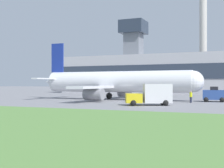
# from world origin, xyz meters

# --- Properties ---
(ground_plane) EXTENTS (400.00, 400.00, 0.00)m
(ground_plane) POSITION_xyz_m (0.00, 0.00, 0.00)
(ground_plane) COLOR gray
(terminal_building) EXTENTS (62.44, 12.95, 20.15)m
(terminal_building) POSITION_xyz_m (-0.66, 36.25, 5.47)
(terminal_building) COLOR #B2B2B7
(terminal_building) RESTS_ON ground_plane
(smokestack_left) EXTENTS (2.84, 2.84, 34.11)m
(smokestack_left) POSITION_xyz_m (3.85, 62.66, 17.17)
(smokestack_left) COLOR beige
(smokestack_left) RESTS_ON ground_plane
(airplane) EXTENTS (27.67, 23.30, 9.74)m
(airplane) POSITION_xyz_m (-2.70, 0.85, 2.86)
(airplane) COLOR white
(airplane) RESTS_ON ground_plane
(pushback_tug) EXTENTS (3.28, 2.91, 2.21)m
(pushback_tug) POSITION_xyz_m (12.73, 1.68, 1.00)
(pushback_tug) COLOR #2D4C93
(pushback_tug) RESTS_ON ground_plane
(baggage_truck) EXTENTS (5.88, 4.23, 2.61)m
(baggage_truck) POSITION_xyz_m (6.43, -9.22, 1.27)
(baggage_truck) COLOR yellow
(baggage_truck) RESTS_ON ground_plane
(ground_crew_person) EXTENTS (0.43, 0.43, 1.65)m
(ground_crew_person) POSITION_xyz_m (9.98, -2.13, 0.84)
(ground_crew_person) COLOR #23283D
(ground_crew_person) RESTS_ON ground_plane
(traffic_cone_near_nose) EXTENTS (0.61, 0.61, 0.52)m
(traffic_cone_near_nose) POSITION_xyz_m (5.84, -2.17, 0.23)
(traffic_cone_near_nose) COLOR black
(traffic_cone_near_nose) RESTS_ON ground_plane
(traffic_cone_wingtip) EXTENTS (0.58, 0.58, 0.73)m
(traffic_cone_wingtip) POSITION_xyz_m (3.24, -5.16, 0.34)
(traffic_cone_wingtip) COLOR black
(traffic_cone_wingtip) RESTS_ON ground_plane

